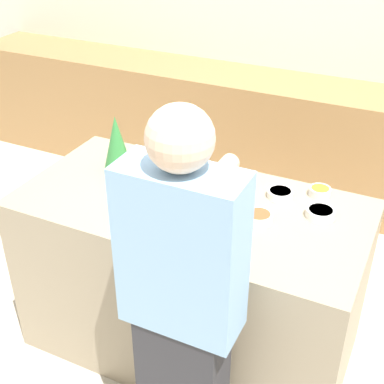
# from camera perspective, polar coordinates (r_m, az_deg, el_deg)

# --- Properties ---
(ground_plane) EXTENTS (12.00, 12.00, 0.00)m
(ground_plane) POSITION_cam_1_polar(r_m,az_deg,el_deg) (3.23, -0.11, -15.61)
(ground_plane) COLOR beige
(wall_back) EXTENTS (8.00, 0.05, 2.60)m
(wall_back) POSITION_cam_1_polar(r_m,az_deg,el_deg) (4.44, 12.93, 16.63)
(wall_back) COLOR white
(wall_back) RESTS_ON ground_plane
(back_cabinet_block) EXTENTS (6.00, 0.60, 0.96)m
(back_cabinet_block) POSITION_cam_1_polar(r_m,az_deg,el_deg) (4.42, 10.63, 5.40)
(back_cabinet_block) COLOR #9E7547
(back_cabinet_block) RESTS_ON ground_plane
(kitchen_island) EXTENTS (1.73, 0.87, 0.96)m
(kitchen_island) POSITION_cam_1_polar(r_m,az_deg,el_deg) (2.90, -0.12, -9.11)
(kitchen_island) COLOR gray
(kitchen_island) RESTS_ON ground_plane
(baking_tray) EXTENTS (0.36, 0.28, 0.01)m
(baking_tray) POSITION_cam_1_polar(r_m,az_deg,el_deg) (2.52, -1.01, -2.35)
(baking_tray) COLOR #B2B2BC
(baking_tray) RESTS_ON kitchen_island
(gingerbread_house) EXTENTS (0.20, 0.19, 0.26)m
(gingerbread_house) POSITION_cam_1_polar(r_m,az_deg,el_deg) (2.47, -1.03, -0.18)
(gingerbread_house) COLOR brown
(gingerbread_house) RESTS_ON baking_tray
(decorative_tree) EXTENTS (0.16, 0.16, 0.31)m
(decorative_tree) POSITION_cam_1_polar(r_m,az_deg,el_deg) (2.86, -8.04, 5.13)
(decorative_tree) COLOR #33843D
(decorative_tree) RESTS_ON kitchen_island
(candy_bowl_beside_tree) EXTENTS (0.13, 0.13, 0.04)m
(candy_bowl_beside_tree) POSITION_cam_1_polar(r_m,az_deg,el_deg) (2.69, 9.39, -0.14)
(candy_bowl_beside_tree) COLOR white
(candy_bowl_beside_tree) RESTS_ON kitchen_island
(candy_bowl_far_right) EXTENTS (0.13, 0.13, 0.04)m
(candy_bowl_far_right) POSITION_cam_1_polar(r_m,az_deg,el_deg) (2.49, 7.14, -2.67)
(candy_bowl_far_right) COLOR white
(candy_bowl_far_right) RESTS_ON kitchen_island
(candy_bowl_center_rear) EXTENTS (0.11, 0.11, 0.04)m
(candy_bowl_center_rear) POSITION_cam_1_polar(r_m,az_deg,el_deg) (2.74, 13.48, 0.08)
(candy_bowl_center_rear) COLOR silver
(candy_bowl_center_rear) RESTS_ON kitchen_island
(candy_bowl_near_tray_left) EXTENTS (0.10, 0.10, 0.05)m
(candy_bowl_near_tray_left) POSITION_cam_1_polar(r_m,az_deg,el_deg) (2.76, -4.43, 1.26)
(candy_bowl_near_tray_left) COLOR white
(candy_bowl_near_tray_left) RESTS_ON kitchen_island
(candy_bowl_near_tray_right) EXTENTS (0.14, 0.14, 0.04)m
(candy_bowl_near_tray_right) POSITION_cam_1_polar(r_m,az_deg,el_deg) (2.57, 13.54, -2.16)
(candy_bowl_near_tray_right) COLOR white
(candy_bowl_near_tray_right) RESTS_ON kitchen_island
(person) EXTENTS (0.46, 0.57, 1.74)m
(person) POSITION_cam_1_polar(r_m,az_deg,el_deg) (2.11, -1.00, -12.36)
(person) COLOR #333338
(person) RESTS_ON ground_plane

